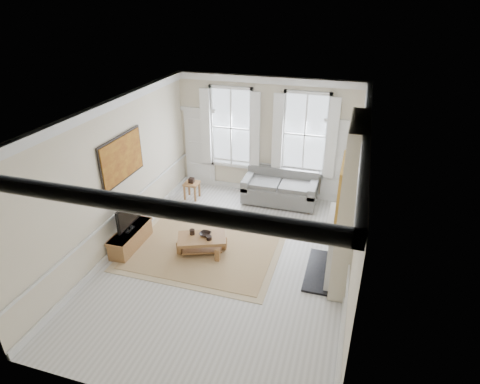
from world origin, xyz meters
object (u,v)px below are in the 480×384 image
(tv_stand, at_px, (131,238))
(side_table, at_px, (192,186))
(coffee_table, at_px, (202,240))
(sofa, at_px, (280,190))

(tv_stand, bearing_deg, side_table, 81.67)
(side_table, bearing_deg, tv_stand, -98.33)
(side_table, distance_m, coffee_table, 2.74)
(sofa, relative_size, tv_stand, 1.56)
(coffee_table, bearing_deg, tv_stand, 167.74)
(coffee_table, bearing_deg, side_table, 95.63)
(sofa, relative_size, side_table, 4.12)
(side_table, xyz_separation_m, coffee_table, (1.27, -2.42, -0.06))
(sofa, xyz_separation_m, coffee_table, (-1.20, -2.95, -0.05))
(coffee_table, height_order, tv_stand, tv_stand)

